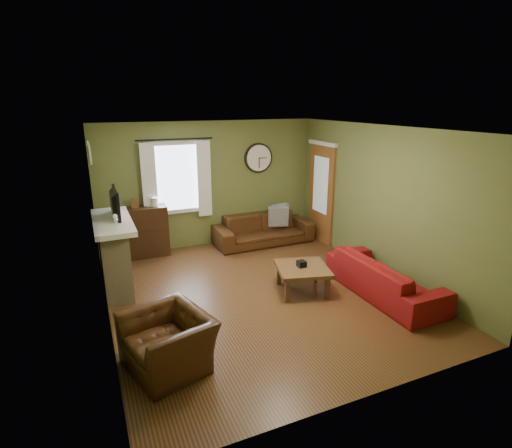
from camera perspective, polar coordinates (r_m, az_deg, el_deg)
name	(u,v)px	position (r m, az deg, el deg)	size (l,w,h in m)	color
floor	(260,293)	(6.56, 0.60, -9.87)	(4.60, 5.20, 0.00)	#53321A
ceiling	(261,129)	(5.85, 0.68, 13.44)	(4.60, 5.20, 0.00)	white
wall_left	(100,236)	(5.59, -21.45, -1.59)	(0.00, 5.20, 2.60)	#5E6A33
wall_right	(381,202)	(7.29, 17.40, 3.07)	(0.00, 5.20, 2.60)	#5E6A33
wall_back	(210,185)	(8.45, -6.62, 5.62)	(4.60, 0.00, 2.60)	#5E6A33
wall_front	(372,286)	(4.00, 16.23, -8.50)	(4.60, 0.00, 2.60)	#5E6A33
fireplace	(114,257)	(6.92, -19.61, -4.42)	(0.40, 1.40, 1.10)	#C5AD8B
firebox	(128,269)	(7.03, -17.86, -6.13)	(0.04, 0.60, 0.55)	black
mantel	(112,222)	(6.74, -19.86, 0.28)	(0.58, 1.60, 0.08)	white
tv	(111,207)	(6.83, -19.97, 2.36)	(0.60, 0.08, 0.35)	black
tv_screen	(116,203)	(6.82, -19.35, 2.89)	(0.02, 0.62, 0.36)	#994C3F
medallion_left	(90,155)	(6.17, -22.62, 9.07)	(0.28, 0.28, 0.03)	white
medallion_mid	(89,152)	(6.52, -22.71, 9.44)	(0.28, 0.28, 0.03)	white
medallion_right	(89,150)	(6.86, -22.80, 9.76)	(0.28, 0.28, 0.03)	white
window_pane	(176,178)	(8.22, -11.32, 6.49)	(1.00, 0.02, 1.30)	silver
curtain_rod	(175,139)	(8.02, -11.49, 11.78)	(0.03, 0.03, 1.50)	black
curtain_left	(149,183)	(8.03, -14.99, 5.63)	(0.28, 0.04, 1.55)	white
curtain_right	(204,179)	(8.26, -7.41, 6.39)	(0.28, 0.04, 1.55)	white
wall_clock	(259,158)	(8.69, 0.40, 9.41)	(0.64, 0.06, 0.64)	white
door	(321,194)	(8.77, 9.29, 4.27)	(0.05, 0.90, 2.10)	brown
bookshelf	(146,232)	(8.17, -15.45, -1.09)	(0.85, 0.36, 1.01)	black
book	(146,208)	(8.15, -15.45, 2.22)	(0.17, 0.23, 0.02)	brown
sofa_brown	(263,229)	(8.66, 1.06, -0.76)	(2.12, 0.83, 0.62)	#3E220F
pillow_left	(278,216)	(8.78, 3.20, 1.10)	(0.44, 0.13, 0.44)	gray
pillow_right	(279,214)	(8.98, 3.33, 1.48)	(0.44, 0.13, 0.44)	gray
sofa_red	(384,277)	(6.71, 17.80, -7.20)	(2.09, 0.82, 0.61)	maroon
armchair	(168,341)	(4.92, -12.46, -16.04)	(0.99, 0.87, 0.64)	#3E220F
coffee_table	(302,279)	(6.58, 6.62, -7.81)	(0.80, 0.80, 0.43)	brown
tissue_box	(301,268)	(6.51, 6.49, -6.31)	(0.13, 0.13, 0.10)	black
wine_glass_a	(116,224)	(6.12, -19.36, -0.01)	(0.07, 0.07, 0.19)	white
wine_glass_b	(115,221)	(6.24, -19.46, 0.39)	(0.07, 0.07, 0.21)	white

